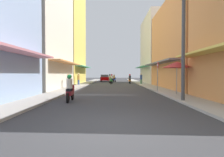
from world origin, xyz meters
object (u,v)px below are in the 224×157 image
at_px(pedestrian_crossing, 141,79).
at_px(street_sign_no_entry, 158,73).
at_px(pedestrian_far, 68,80).
at_px(motorbike_maroon, 70,89).
at_px(vendor_umbrella, 177,65).
at_px(parked_car, 105,78).
at_px(motorbike_blue, 114,79).
at_px(motorbike_green, 112,80).
at_px(motorbike_orange, 130,79).
at_px(pedestrian_foreground, 78,78).
at_px(motorbike_silver, 110,79).
at_px(utility_pole, 183,42).

distance_m(pedestrian_crossing, street_sign_no_entry, 11.40).
bearing_deg(pedestrian_far, motorbike_maroon, -75.53).
bearing_deg(motorbike_maroon, vendor_umbrella, 21.09).
height_order(parked_car, street_sign_no_entry, street_sign_no_entry).
bearing_deg(motorbike_blue, pedestrian_crossing, -64.41).
height_order(motorbike_green, motorbike_orange, same).
bearing_deg(motorbike_blue, street_sign_no_entry, -79.37).
bearing_deg(street_sign_no_entry, motorbike_maroon, -139.80).
relative_size(pedestrian_crossing, street_sign_no_entry, 0.64).
bearing_deg(motorbike_green, pedestrian_foreground, -144.40).
distance_m(motorbike_silver, motorbike_orange, 3.97).
bearing_deg(pedestrian_crossing, motorbike_silver, 133.81).
bearing_deg(motorbike_silver, pedestrian_crossing, -46.19).
xyz_separation_m(motorbike_green, utility_pole, (4.22, -18.58, 2.71)).
relative_size(motorbike_maroon, pedestrian_far, 1.11).
bearing_deg(motorbike_silver, utility_pole, -78.26).
relative_size(motorbike_maroon, street_sign_no_entry, 0.68).
xyz_separation_m(motorbike_green, parked_car, (-1.56, 10.24, 0.04)).
distance_m(motorbike_blue, pedestrian_crossing, 9.15).
xyz_separation_m(parked_car, pedestrian_far, (-2.88, -19.90, 0.18)).
bearing_deg(pedestrian_foreground, vendor_umbrella, -52.41).
bearing_deg(utility_pole, parked_car, 101.35).
xyz_separation_m(pedestrian_foreground, utility_pole, (8.81, -15.30, 2.43)).
bearing_deg(motorbike_blue, motorbike_maroon, -96.05).
height_order(pedestrian_crossing, utility_pole, utility_pole).
relative_size(motorbike_maroon, utility_pole, 0.27).
bearing_deg(pedestrian_foreground, utility_pole, -60.05).
xyz_separation_m(pedestrian_foreground, pedestrian_crossing, (8.99, 1.66, -0.13)).
xyz_separation_m(motorbike_orange, street_sign_no_entry, (1.19, -14.02, 1.01)).
relative_size(motorbike_orange, street_sign_no_entry, 0.68).
relative_size(motorbike_blue, motorbike_green, 0.98).
distance_m(motorbike_silver, utility_pole, 22.51).
bearing_deg(motorbike_silver, pedestrian_foreground, -122.96).
xyz_separation_m(vendor_umbrella, street_sign_no_entry, (-0.76, 2.61, -0.55)).
height_order(motorbike_maroon, pedestrian_far, pedestrian_far).
bearing_deg(pedestrian_far, motorbike_silver, 72.36).
relative_size(motorbike_silver, street_sign_no_entry, 0.68).
relative_size(motorbike_blue, pedestrian_foreground, 1.02).
bearing_deg(parked_car, pedestrian_foreground, -102.62).
bearing_deg(parked_car, utility_pole, -78.65).
relative_size(motorbike_green, pedestrian_foreground, 1.04).
bearing_deg(motorbike_green, motorbike_maroon, -96.85).
xyz_separation_m(motorbike_green, street_sign_no_entry, (4.12, -12.99, 1.01)).
relative_size(pedestrian_foreground, pedestrian_crossing, 1.02).
bearing_deg(motorbike_silver, motorbike_green, -84.41).
relative_size(motorbike_orange, pedestrian_foreground, 1.04).
relative_size(pedestrian_crossing, utility_pole, 0.26).
distance_m(motorbike_blue, street_sign_no_entry, 19.99).
relative_size(pedestrian_foreground, pedestrian_far, 1.07).
bearing_deg(motorbike_maroon, motorbike_green, 83.15).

